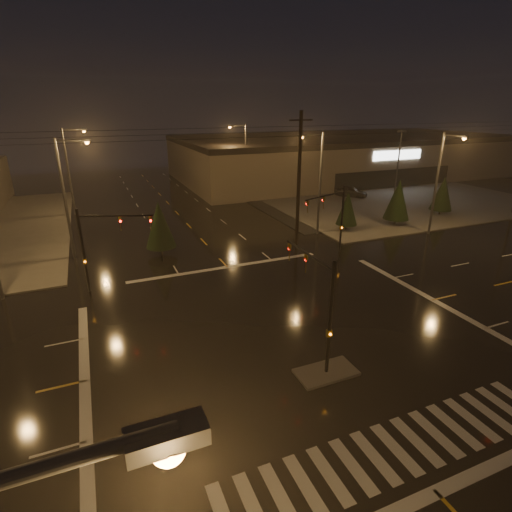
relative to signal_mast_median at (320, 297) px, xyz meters
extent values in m
plane|color=black|center=(0.00, 3.07, -3.75)|extent=(140.00, 140.00, 0.00)
cube|color=#494741|center=(30.00, 33.07, -3.69)|extent=(36.00, 36.00, 0.12)
cube|color=#494741|center=(0.00, -0.93, -3.68)|extent=(3.00, 1.60, 0.15)
cube|color=beige|center=(0.00, -5.93, -3.75)|extent=(15.00, 2.60, 0.01)
cube|color=beige|center=(0.00, -7.93, -3.75)|extent=(16.00, 0.50, 0.01)
cube|color=beige|center=(0.00, 14.07, -3.75)|extent=(16.00, 0.50, 0.01)
cube|color=black|center=(35.00, 31.07, -3.71)|extent=(50.00, 24.00, 0.08)
cube|color=#6E644E|center=(35.00, 49.07, -0.25)|extent=(60.00, 28.00, 7.00)
cube|color=black|center=(35.00, 49.07, 3.05)|extent=(60.20, 28.20, 0.80)
cube|color=white|center=(35.00, 34.97, 1.45)|extent=(9.00, 0.20, 1.40)
cube|color=black|center=(35.00, 35.02, -2.15)|extent=(22.00, 0.15, 2.80)
cylinder|color=black|center=(0.00, -0.93, -0.75)|extent=(0.18, 0.18, 6.00)
cylinder|color=black|center=(0.00, 1.32, 1.75)|extent=(0.12, 4.50, 0.12)
imported|color=#594707|center=(0.00, 3.35, 1.70)|extent=(0.16, 0.20, 1.00)
cube|color=#594707|center=(0.00, -0.93, -1.45)|extent=(0.25, 0.18, 0.35)
cylinder|color=black|center=(10.50, 13.57, -0.75)|extent=(0.18, 0.18, 6.00)
cylinder|color=black|center=(8.15, 12.72, 1.75)|extent=(4.74, 1.82, 0.12)
imported|color=#594707|center=(6.04, 11.95, 1.70)|extent=(0.24, 0.22, 1.00)
cube|color=#594707|center=(10.50, 13.57, -1.45)|extent=(0.25, 0.18, 0.35)
cylinder|color=black|center=(-10.50, 13.57, -0.75)|extent=(0.18, 0.18, 6.00)
cylinder|color=black|center=(-8.15, 12.72, 1.75)|extent=(4.74, 1.82, 0.12)
imported|color=#594707|center=(-6.04, 11.95, 1.70)|extent=(0.24, 0.22, 1.00)
cube|color=#594707|center=(-10.50, 13.57, -1.45)|extent=(0.25, 0.18, 0.35)
cylinder|color=#38383A|center=(-10.30, -11.93, 6.05)|extent=(2.40, 0.14, 0.14)
cube|color=#38383A|center=(-9.20, -11.93, 6.00)|extent=(0.70, 0.30, 0.18)
sphere|color=orange|center=(-9.20, -11.93, 5.87)|extent=(0.32, 0.32, 0.32)
cylinder|color=#38383A|center=(-11.50, 21.07, 1.25)|extent=(0.24, 0.24, 10.00)
cylinder|color=#38383A|center=(-10.30, 21.07, 6.05)|extent=(2.40, 0.14, 0.14)
cube|color=#38383A|center=(-9.20, 21.07, 6.00)|extent=(0.70, 0.30, 0.18)
sphere|color=orange|center=(-9.20, 21.07, 5.87)|extent=(0.32, 0.32, 0.32)
cylinder|color=#38383A|center=(-11.50, 37.07, 1.25)|extent=(0.24, 0.24, 10.00)
cylinder|color=#38383A|center=(-10.30, 37.07, 6.05)|extent=(2.40, 0.14, 0.14)
cube|color=#38383A|center=(-9.20, 37.07, 6.00)|extent=(0.70, 0.30, 0.18)
sphere|color=orange|center=(-9.20, 37.07, 5.87)|extent=(0.32, 0.32, 0.32)
cylinder|color=#38383A|center=(11.50, 19.07, 1.25)|extent=(0.24, 0.24, 10.00)
cylinder|color=#38383A|center=(10.30, 19.07, 6.05)|extent=(2.40, 0.14, 0.14)
cube|color=#38383A|center=(9.20, 19.07, 6.00)|extent=(0.70, 0.30, 0.18)
sphere|color=orange|center=(9.20, 19.07, 5.87)|extent=(0.32, 0.32, 0.32)
cylinder|color=#38383A|center=(11.50, 39.07, 1.25)|extent=(0.24, 0.24, 10.00)
cylinder|color=#38383A|center=(10.30, 39.07, 6.05)|extent=(2.40, 0.14, 0.14)
cube|color=#38383A|center=(9.20, 39.07, 6.00)|extent=(0.70, 0.30, 0.18)
sphere|color=orange|center=(9.20, 39.07, 5.87)|extent=(0.32, 0.32, 0.32)
cylinder|color=#38383A|center=(22.00, 14.57, 1.25)|extent=(0.24, 0.24, 10.00)
cylinder|color=#38383A|center=(22.00, 13.37, 6.05)|extent=(0.14, 2.40, 0.14)
cube|color=#38383A|center=(22.00, 12.27, 6.00)|extent=(0.30, 0.70, 0.18)
sphere|color=orange|center=(22.00, 12.27, 5.87)|extent=(0.32, 0.32, 0.32)
cylinder|color=black|center=(8.00, 17.07, 2.25)|extent=(0.32, 0.32, 12.00)
cube|color=black|center=(8.00, 17.07, 7.45)|extent=(2.20, 0.12, 0.12)
cylinder|color=black|center=(14.83, 18.85, -3.40)|extent=(0.18, 0.18, 0.70)
cone|color=black|center=(14.83, 18.85, -1.33)|extent=(2.20, 2.20, 3.44)
cylinder|color=black|center=(21.13, 18.60, -3.40)|extent=(0.18, 0.18, 0.70)
cone|color=black|center=(21.13, 18.60, -0.90)|extent=(2.76, 2.76, 4.31)
cylinder|color=black|center=(28.82, 19.74, -3.40)|extent=(0.18, 0.18, 0.70)
cone|color=black|center=(28.82, 19.74, -1.07)|extent=(2.54, 2.54, 3.97)
cylinder|color=black|center=(-4.35, 19.21, -3.40)|extent=(0.18, 0.18, 0.70)
cone|color=black|center=(-4.35, 19.21, -1.02)|extent=(2.61, 2.61, 4.07)
imported|color=black|center=(25.06, 32.33, -2.98)|extent=(4.27, 4.65, 1.54)
camera|label=1|loc=(-9.52, -14.65, 8.64)|focal=28.00mm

